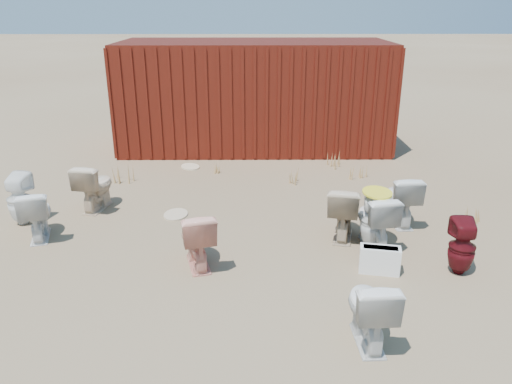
{
  "coord_description": "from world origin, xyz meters",
  "views": [
    {
      "loc": [
        -0.05,
        -6.37,
        3.21
      ],
      "look_at": [
        0.0,
        0.6,
        0.55
      ],
      "focal_mm": 35.0,
      "sensor_mm": 36.0,
      "label": 1
    }
  ],
  "objects_px": {
    "toilet_back_a": "(19,199)",
    "toilet_front_pink": "(197,238)",
    "toilet_front_c": "(369,309)",
    "shipping_container": "(255,95)",
    "toilet_back_e": "(373,220)",
    "toilet_front_a": "(36,214)",
    "toilet_back_beige_right": "(344,211)",
    "toilet_front_maroon": "(462,247)",
    "toilet_back_yellowlid": "(375,220)",
    "loose_tank": "(380,260)",
    "toilet_back_beige_left": "(95,186)",
    "toilet_front_e": "(401,199)"
  },
  "relations": [
    {
      "from": "toilet_back_a",
      "to": "toilet_back_beige_left",
      "type": "xyz_separation_m",
      "value": [
        0.97,
        0.6,
        -0.01
      ]
    },
    {
      "from": "shipping_container",
      "to": "toilet_front_e",
      "type": "height_order",
      "value": "shipping_container"
    },
    {
      "from": "toilet_front_a",
      "to": "toilet_back_yellowlid",
      "type": "height_order",
      "value": "toilet_back_yellowlid"
    },
    {
      "from": "shipping_container",
      "to": "toilet_back_e",
      "type": "xyz_separation_m",
      "value": [
        1.61,
        -5.29,
        -0.81
      ]
    },
    {
      "from": "shipping_container",
      "to": "toilet_back_a",
      "type": "bearing_deg",
      "value": -128.66
    },
    {
      "from": "shipping_container",
      "to": "toilet_back_beige_right",
      "type": "relative_size",
      "value": 7.49
    },
    {
      "from": "toilet_front_a",
      "to": "toilet_back_beige_right",
      "type": "bearing_deg",
      "value": 163.66
    },
    {
      "from": "toilet_front_a",
      "to": "toilet_front_e",
      "type": "bearing_deg",
      "value": 168.73
    },
    {
      "from": "toilet_back_yellowlid",
      "to": "loose_tank",
      "type": "bearing_deg",
      "value": 73.56
    },
    {
      "from": "toilet_front_maroon",
      "to": "toilet_back_beige_left",
      "type": "relative_size",
      "value": 0.92
    },
    {
      "from": "toilet_back_beige_left",
      "to": "loose_tank",
      "type": "distance_m",
      "value": 4.69
    },
    {
      "from": "shipping_container",
      "to": "toilet_back_a",
      "type": "height_order",
      "value": "shipping_container"
    },
    {
      "from": "toilet_front_e",
      "to": "toilet_back_yellowlid",
      "type": "bearing_deg",
      "value": 50.3
    },
    {
      "from": "toilet_back_yellowlid",
      "to": "shipping_container",
      "type": "bearing_deg",
      "value": -82.12
    },
    {
      "from": "shipping_container",
      "to": "toilet_back_beige_right",
      "type": "xyz_separation_m",
      "value": [
        1.26,
        -4.99,
        -0.8
      ]
    },
    {
      "from": "shipping_container",
      "to": "toilet_front_e",
      "type": "relative_size",
      "value": 7.52
    },
    {
      "from": "toilet_front_pink",
      "to": "loose_tank",
      "type": "xyz_separation_m",
      "value": [
        2.31,
        -0.21,
        -0.21
      ]
    },
    {
      "from": "toilet_front_maroon",
      "to": "loose_tank",
      "type": "height_order",
      "value": "toilet_front_maroon"
    },
    {
      "from": "toilet_back_e",
      "to": "toilet_front_a",
      "type": "bearing_deg",
      "value": 16.15
    },
    {
      "from": "toilet_front_e",
      "to": "toilet_back_beige_right",
      "type": "height_order",
      "value": "toilet_back_beige_right"
    },
    {
      "from": "toilet_front_a",
      "to": "shipping_container",
      "type": "bearing_deg",
      "value": -138.56
    },
    {
      "from": "toilet_front_pink",
      "to": "toilet_back_beige_right",
      "type": "xyz_separation_m",
      "value": [
        2.02,
        0.82,
        0.01
      ]
    },
    {
      "from": "toilet_back_beige_left",
      "to": "toilet_front_pink",
      "type": "bearing_deg",
      "value": 145.82
    },
    {
      "from": "toilet_front_maroon",
      "to": "toilet_back_beige_right",
      "type": "height_order",
      "value": "toilet_back_beige_right"
    },
    {
      "from": "toilet_back_beige_right",
      "to": "toilet_back_yellowlid",
      "type": "bearing_deg",
      "value": 156.46
    },
    {
      "from": "toilet_front_a",
      "to": "toilet_back_yellowlid",
      "type": "xyz_separation_m",
      "value": [
        4.79,
        -0.29,
        0.02
      ]
    },
    {
      "from": "toilet_front_a",
      "to": "toilet_back_e",
      "type": "xyz_separation_m",
      "value": [
        4.77,
        -0.3,
        0.02
      ]
    },
    {
      "from": "toilet_front_c",
      "to": "toilet_back_a",
      "type": "xyz_separation_m",
      "value": [
        -4.7,
        2.9,
        0.02
      ]
    },
    {
      "from": "toilet_back_a",
      "to": "toilet_front_a",
      "type": "bearing_deg",
      "value": 139.12
    },
    {
      "from": "toilet_front_c",
      "to": "toilet_front_maroon",
      "type": "distance_m",
      "value": 1.99
    },
    {
      "from": "toilet_back_beige_left",
      "to": "toilet_front_c",
      "type": "bearing_deg",
      "value": 148.39
    },
    {
      "from": "shipping_container",
      "to": "toilet_back_beige_right",
      "type": "bearing_deg",
      "value": -75.88
    },
    {
      "from": "toilet_front_maroon",
      "to": "toilet_back_e",
      "type": "bearing_deg",
      "value": -34.38
    },
    {
      "from": "toilet_back_a",
      "to": "loose_tank",
      "type": "relative_size",
      "value": 1.61
    },
    {
      "from": "toilet_front_c",
      "to": "toilet_front_e",
      "type": "bearing_deg",
      "value": -113.49
    },
    {
      "from": "loose_tank",
      "to": "shipping_container",
      "type": "bearing_deg",
      "value": 115.57
    },
    {
      "from": "toilet_front_a",
      "to": "toilet_front_maroon",
      "type": "height_order",
      "value": "toilet_front_a"
    },
    {
      "from": "toilet_back_beige_left",
      "to": "toilet_back_yellowlid",
      "type": "bearing_deg",
      "value": 173.71
    },
    {
      "from": "toilet_front_a",
      "to": "toilet_back_beige_right",
      "type": "height_order",
      "value": "toilet_back_beige_right"
    },
    {
      "from": "toilet_front_maroon",
      "to": "toilet_front_a",
      "type": "bearing_deg",
      "value": -6.13
    },
    {
      "from": "toilet_front_a",
      "to": "toilet_front_maroon",
      "type": "xyz_separation_m",
      "value": [
        5.7,
        -1.06,
        -0.01
      ]
    },
    {
      "from": "toilet_back_a",
      "to": "toilet_front_pink",
      "type": "bearing_deg",
      "value": 161.71
    },
    {
      "from": "toilet_front_c",
      "to": "toilet_back_yellowlid",
      "type": "xyz_separation_m",
      "value": [
        0.54,
        2.12,
        0.01
      ]
    },
    {
      "from": "shipping_container",
      "to": "toilet_back_yellowlid",
      "type": "relative_size",
      "value": 7.65
    },
    {
      "from": "toilet_front_c",
      "to": "toilet_front_maroon",
      "type": "height_order",
      "value": "toilet_front_c"
    },
    {
      "from": "toilet_front_c",
      "to": "toilet_front_maroon",
      "type": "bearing_deg",
      "value": -139.42
    },
    {
      "from": "toilet_front_a",
      "to": "toilet_back_beige_left",
      "type": "relative_size",
      "value": 0.95
    },
    {
      "from": "shipping_container",
      "to": "loose_tank",
      "type": "xyz_separation_m",
      "value": [
        1.55,
        -6.03,
        -1.02
      ]
    },
    {
      "from": "toilet_front_pink",
      "to": "toilet_front_e",
      "type": "distance_m",
      "value": 3.25
    },
    {
      "from": "toilet_back_beige_right",
      "to": "toilet_back_yellowlid",
      "type": "height_order",
      "value": "toilet_back_beige_right"
    }
  ]
}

